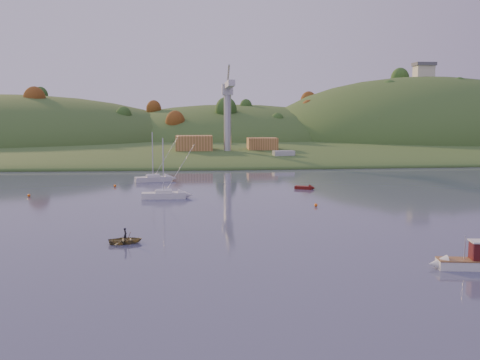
{
  "coord_description": "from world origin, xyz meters",
  "views": [
    {
      "loc": [
        -8.44,
        -39.71,
        13.91
      ],
      "look_at": [
        -1.78,
        35.26,
        4.5
      ],
      "focal_mm": 40.0,
      "sensor_mm": 36.0,
      "label": 1
    }
  ],
  "objects": [
    {
      "name": "ground",
      "position": [
        0.0,
        0.0,
        0.0
      ],
      "size": [
        500.0,
        500.0,
        0.0
      ],
      "primitive_type": "plane",
      "color": "#323753",
      "rests_on": "ground"
    },
    {
      "name": "buoy_2",
      "position": [
        -35.87,
        51.46,
        0.25
      ],
      "size": [
        0.5,
        0.5,
        0.5
      ],
      "primitive_type": "sphere",
      "color": "#FF650D",
      "rests_on": "ground"
    },
    {
      "name": "hill_right",
      "position": [
        95.0,
        195.0,
        0.0
      ],
      "size": [
        150.0,
        130.0,
        60.0
      ],
      "primitive_type": "ellipsoid",
      "color": "#29441B",
      "rests_on": "ground"
    },
    {
      "name": "fishing_boat",
      "position": [
        15.41,
        5.05,
        0.77
      ],
      "size": [
        5.65,
        2.5,
        3.48
      ],
      "rotation": [
        0.0,
        0.0,
        2.99
      ],
      "color": "silver",
      "rests_on": "ground"
    },
    {
      "name": "sailboat_far",
      "position": [
        -13.27,
        47.94,
        0.67
      ],
      "size": [
        7.25,
        2.49,
        9.93
      ],
      "rotation": [
        0.0,
        0.0,
        0.05
      ],
      "color": "silver",
      "rests_on": "ground"
    },
    {
      "name": "hill_left",
      "position": [
        -90.0,
        200.0,
        0.0
      ],
      "size": [
        170.0,
        140.0,
        44.0
      ],
      "primitive_type": "ellipsoid",
      "color": "#29441B",
      "rests_on": "ground"
    },
    {
      "name": "shed_west",
      "position": [
        -8.0,
        123.0,
        4.8
      ],
      "size": [
        11.0,
        8.0,
        4.8
      ],
      "primitive_type": "cube",
      "color": "olive",
      "rests_on": "wharf"
    },
    {
      "name": "hill_center",
      "position": [
        10.0,
        210.0,
        0.0
      ],
      "size": [
        140.0,
        120.0,
        36.0
      ],
      "primitive_type": "ellipsoid",
      "color": "#29441B",
      "rests_on": "ground"
    },
    {
      "name": "buoy_1",
      "position": [
        9.89,
        37.93,
        0.25
      ],
      "size": [
        0.5,
        0.5,
        0.5
      ],
      "primitive_type": "sphere",
      "color": "#FF650D",
      "rests_on": "ground"
    },
    {
      "name": "wharf",
      "position": [
        5.0,
        122.0,
        1.2
      ],
      "size": [
        42.0,
        16.0,
        2.4
      ],
      "primitive_type": "cube",
      "color": "slate",
      "rests_on": "ground"
    },
    {
      "name": "hilltop_house",
      "position": [
        95.0,
        195.0,
        33.4
      ],
      "size": [
        9.0,
        7.0,
        6.45
      ],
      "color": "beige",
      "rests_on": "hill_right"
    },
    {
      "name": "red_tender",
      "position": [
        12.62,
        56.41,
        0.27
      ],
      "size": [
        3.98,
        2.74,
        1.29
      ],
      "rotation": [
        0.0,
        0.0,
        -0.43
      ],
      "color": "#5A110C",
      "rests_on": "ground"
    },
    {
      "name": "shore_slope",
      "position": [
        0.0,
        165.0,
        0.0
      ],
      "size": [
        640.0,
        150.0,
        7.0
      ],
      "primitive_type": "ellipsoid",
      "color": "#29441B",
      "rests_on": "ground"
    },
    {
      "name": "canoe",
      "position": [
        -15.75,
        17.35,
        0.37
      ],
      "size": [
        4.0,
        3.2,
        0.74
      ],
      "primitive_type": "imported",
      "rotation": [
        0.0,
        0.0,
        1.77
      ],
      "color": "olive",
      "rests_on": "ground"
    },
    {
      "name": "far_shore",
      "position": [
        0.0,
        230.0,
        0.0
      ],
      "size": [
        620.0,
        220.0,
        1.5
      ],
      "primitive_type": "cube",
      "color": "#29441B",
      "rests_on": "ground"
    },
    {
      "name": "work_vessel",
      "position": [
        16.95,
        108.0,
        1.25
      ],
      "size": [
        14.13,
        6.44,
        3.51
      ],
      "rotation": [
        0.0,
        0.0,
        0.12
      ],
      "color": "slate",
      "rests_on": "ground"
    },
    {
      "name": "shed_east",
      "position": [
        13.0,
        124.0,
        4.4
      ],
      "size": [
        9.0,
        7.0,
        4.0
      ],
      "primitive_type": "cube",
      "color": "olive",
      "rests_on": "wharf"
    },
    {
      "name": "sailboat_near",
      "position": [
        -16.6,
        70.13,
        0.68
      ],
      "size": [
        7.61,
        3.92,
        10.12
      ],
      "rotation": [
        0.0,
        0.0,
        0.25
      ],
      "color": "silver",
      "rests_on": "ground"
    },
    {
      "name": "hillside_trees",
      "position": [
        0.0,
        185.0,
        0.0
      ],
      "size": [
        280.0,
        50.0,
        32.0
      ],
      "primitive_type": null,
      "color": "#25491A",
      "rests_on": "ground"
    },
    {
      "name": "buoy_3",
      "position": [
        -23.23,
        62.39,
        0.25
      ],
      "size": [
        0.5,
        0.5,
        0.5
      ],
      "primitive_type": "sphere",
      "color": "#FF650D",
      "rests_on": "ground"
    },
    {
      "name": "dock_crane",
      "position": [
        2.0,
        118.39,
        17.17
      ],
      "size": [
        3.2,
        28.0,
        20.3
      ],
      "color": "#B7B7BC",
      "rests_on": "wharf"
    },
    {
      "name": "paddler",
      "position": [
        -15.75,
        17.35,
        0.73
      ],
      "size": [
        0.44,
        0.59,
        1.45
      ],
      "primitive_type": "imported",
      "rotation": [
        0.0,
        0.0,
        1.77
      ],
      "color": "black",
      "rests_on": "ground"
    }
  ]
}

